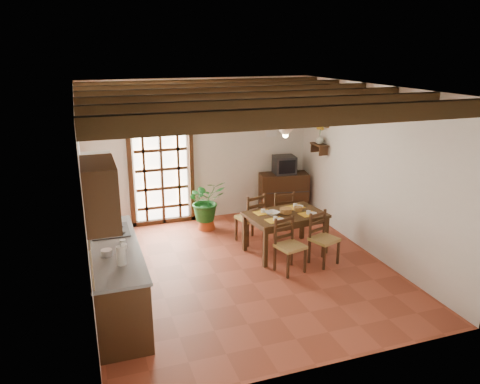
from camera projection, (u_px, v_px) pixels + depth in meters
name	position (u px, v px, depth m)	size (l,w,h in m)	color
ground_plane	(242.00, 269.00, 7.38)	(5.00, 5.00, 0.00)	brown
room_shell	(242.00, 157.00, 6.84)	(4.52, 5.02, 2.81)	silver
ceiling_beams	(243.00, 96.00, 6.58)	(4.50, 4.34, 0.20)	black
french_door	(161.00, 165.00, 8.99)	(1.26, 0.11, 2.32)	white
kitchen_counter	(116.00, 278.00, 6.09)	(0.64, 2.25, 1.38)	#341F10
upper_cabinet	(100.00, 194.00, 5.01)	(0.35, 0.80, 0.70)	#341F10
range_hood	(98.00, 175.00, 6.18)	(0.38, 0.60, 0.54)	white
counter_items	(112.00, 241.00, 6.02)	(0.50, 1.43, 0.25)	black
dining_table	(285.00, 218.00, 7.83)	(1.37, 0.98, 0.69)	#392512
chair_near_left	(289.00, 255.00, 7.24)	(0.48, 0.47, 0.86)	#A88547
chair_near_right	(323.00, 248.00, 7.51)	(0.50, 0.48, 0.85)	#A88547
chair_far_left	(251.00, 226.00, 8.35)	(0.52, 0.51, 0.92)	#A88547
chair_far_right	(281.00, 221.00, 8.62)	(0.43, 0.41, 0.88)	#A88547
table_setting	(286.00, 215.00, 7.81)	(0.93, 0.62, 0.09)	gold
table_bowl	(272.00, 213.00, 7.74)	(0.22, 0.22, 0.05)	white
sideboard	(283.00, 193.00, 9.79)	(1.00, 0.45, 0.85)	#341F10
crt_tv	(284.00, 165.00, 9.60)	(0.47, 0.44, 0.37)	black
fuse_box	(271.00, 129.00, 9.56)	(0.25, 0.03, 0.32)	white
plant_pot	(207.00, 223.00, 8.98)	(0.34, 0.34, 0.21)	#993816
potted_plant	(206.00, 201.00, 8.85)	(1.85, 1.59, 2.06)	#144C19
wall_shelf	(319.00, 147.00, 9.04)	(0.20, 0.42, 0.20)	#341F10
shelf_vase	(320.00, 139.00, 9.00)	(0.15, 0.15, 0.15)	#B2BFB2
shelf_flowers	(320.00, 129.00, 8.93)	(0.14, 0.14, 0.36)	gold
framed_picture	(325.00, 118.00, 8.90)	(0.03, 0.32, 0.32)	brown
pendant_lamp	(286.00, 130.00, 7.48)	(0.36, 0.36, 0.84)	black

